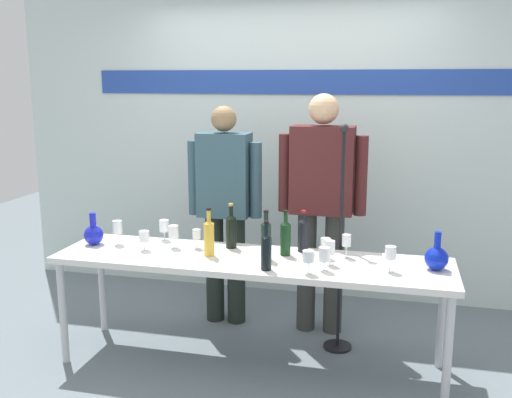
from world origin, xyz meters
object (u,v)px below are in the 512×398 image
object	(u,v)px
wine_bottle_3	(303,233)
wine_bottle_4	(266,250)
wine_bottle_0	(209,236)
wine_glass_right_4	(347,241)
wine_glass_left_1	(174,232)
microphone_stand	(340,276)
wine_glass_left_0	(117,228)
presenter_left	(225,203)
wine_glass_right_5	(324,255)
display_table	(250,266)
wine_glass_right_0	(390,253)
wine_bottle_1	(285,236)
decanter_blue_right	(437,258)
wine_glass_left_3	(197,235)
wine_bottle_2	(231,229)
wine_bottle_5	(266,238)
wine_glass_right_1	(330,248)
decanter_blue_left	(94,234)
presenter_right	(322,197)
wine_glass_left_2	(164,226)
wine_glass_left_4	(144,237)
wine_glass_right_2	(308,257)

from	to	relation	value
wine_bottle_3	wine_bottle_4	size ratio (longest dim) A/B	0.93
wine_bottle_0	wine_glass_right_4	size ratio (longest dim) A/B	2.08
wine_glass_left_1	microphone_stand	size ratio (longest dim) A/B	0.10
wine_glass_left_0	presenter_left	bearing A→B (deg)	43.70
wine_glass_right_5	display_table	bearing A→B (deg)	163.69
wine_glass_left_1	wine_glass_right_0	bearing A→B (deg)	-6.15
presenter_left	wine_glass_left_1	xyz separation A→B (m)	(-0.19, -0.56, -0.10)
wine_glass_left_1	wine_glass_right_5	size ratio (longest dim) A/B	1.08
wine_bottle_3	wine_glass_right_4	world-z (taller)	wine_bottle_3
presenter_left	wine_bottle_1	bearing A→B (deg)	-43.10
wine_glass_right_5	wine_glass_left_1	bearing A→B (deg)	167.41
decanter_blue_right	wine_bottle_1	distance (m)	0.95
display_table	wine_glass_left_3	world-z (taller)	wine_glass_left_3
presenter_left	microphone_stand	xyz separation A→B (m)	(0.91, -0.27, -0.42)
wine_glass_left_3	wine_bottle_2	bearing A→B (deg)	18.18
wine_bottle_2	wine_bottle_5	xyz separation A→B (m)	(0.29, -0.20, 0.01)
wine_glass_right_1	wine_glass_right_5	bearing A→B (deg)	-98.97
wine_bottle_5	wine_glass_right_5	bearing A→B (deg)	-19.64
wine_bottle_1	wine_bottle_5	size ratio (longest dim) A/B	0.94
decanter_blue_left	presenter_right	distance (m)	1.64
presenter_left	wine_glass_right_1	world-z (taller)	presenter_left
wine_bottle_4	wine_glass_left_1	xyz separation A→B (m)	(-0.71, 0.30, -0.01)
presenter_left	wine_bottle_3	world-z (taller)	presenter_left
wine_bottle_0	wine_glass_left_2	bearing A→B (deg)	147.43
decanter_blue_right	wine_bottle_4	xyz separation A→B (m)	(-1.00, -0.24, 0.05)
wine_bottle_0	wine_glass_left_4	bearing A→B (deg)	179.14
wine_bottle_3	wine_bottle_5	size ratio (longest dim) A/B	0.88
wine_bottle_1	wine_bottle_2	distance (m)	0.40
presenter_left	wine_bottle_4	bearing A→B (deg)	-58.84
decanter_blue_left	wine_glass_left_1	xyz separation A→B (m)	(0.57, 0.05, 0.04)
wine_glass_right_4	wine_glass_left_3	bearing A→B (deg)	-178.04
wine_glass_left_0	wine_glass_right_4	bearing A→B (deg)	2.90
wine_glass_left_0	wine_bottle_1	bearing A→B (deg)	1.90
presenter_right	wine_bottle_5	distance (m)	0.73
wine_bottle_1	wine_glass_right_0	world-z (taller)	wine_bottle_1
wine_bottle_2	wine_glass_left_0	bearing A→B (deg)	-171.46
wine_bottle_0	wine_glass_right_5	distance (m)	0.78
decanter_blue_left	wine_glass_right_0	xyz separation A→B (m)	(2.01, -0.10, 0.04)
decanter_blue_left	presenter_right	world-z (taller)	presenter_right
display_table	microphone_stand	size ratio (longest dim) A/B	1.61
wine_glass_right_2	microphone_stand	distance (m)	0.69
wine_glass_right_2	decanter_blue_left	bearing A→B (deg)	170.46
wine_glass_left_4	wine_bottle_4	bearing A→B (deg)	-12.53
presenter_right	wine_glass_left_3	world-z (taller)	presenter_right
presenter_left	wine_glass_right_1	distance (m)	1.12
wine_glass_right_5	decanter_blue_right	bearing A→B (deg)	15.63
display_table	wine_glass_left_4	world-z (taller)	wine_glass_left_4
wine_glass_right_0	wine_glass_right_2	xyz separation A→B (m)	(-0.47, -0.16, -0.01)
wine_bottle_0	wine_glass_left_0	distance (m)	0.70
display_table	decanter_blue_left	world-z (taller)	decanter_blue_left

